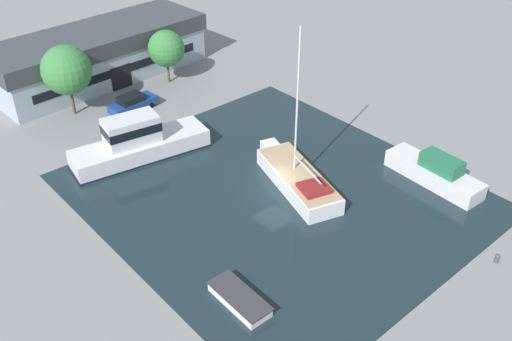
{
  "coord_description": "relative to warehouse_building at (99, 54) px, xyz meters",
  "views": [
    {
      "loc": [
        -24.83,
        -26.09,
        26.1
      ],
      "look_at": [
        0.0,
        2.16,
        1.0
      ],
      "focal_mm": 40.0,
      "sensor_mm": 36.0,
      "label": 1
    }
  ],
  "objects": [
    {
      "name": "quay_tree_by_water",
      "position": [
        -6.17,
        -5.88,
        1.89
      ],
      "size": [
        4.66,
        4.66,
        6.88
      ],
      "color": "brown",
      "rests_on": "ground"
    },
    {
      "name": "motor_cruiser",
      "position": [
        -5.68,
        -16.88,
        -1.25
      ],
      "size": [
        12.12,
        5.22,
        3.93
      ],
      "rotation": [
        0.0,
        0.0,
        1.41
      ],
      "color": "silver",
      "rests_on": "water_canal"
    },
    {
      "name": "parked_car",
      "position": [
        -1.55,
        -9.05,
        -1.84
      ],
      "size": [
        4.93,
        2.29,
        1.63
      ],
      "rotation": [
        0.0,
        0.0,
        4.8
      ],
      "color": "navy",
      "rests_on": "ground"
    },
    {
      "name": "ground_plane",
      "position": [
        -0.54,
        -28.27,
        -2.66
      ],
      "size": [
        440.0,
        440.0,
        0.0
      ],
      "primitive_type": "plane",
      "color": "gray"
    },
    {
      "name": "small_dinghy",
      "position": [
        -9.96,
        -35.31,
        -2.31
      ],
      "size": [
        1.84,
        4.43,
        0.69
      ],
      "rotation": [
        0.0,
        0.0,
        6.27
      ],
      "color": "white",
      "rests_on": "water_canal"
    },
    {
      "name": "cabin_boat",
      "position": [
        10.01,
        -35.62,
        -1.72
      ],
      "size": [
        2.73,
        8.25,
        2.56
      ],
      "rotation": [
        0.0,
        0.0,
        -0.05
      ],
      "color": "silver",
      "rests_on": "water_canal"
    },
    {
      "name": "water_canal",
      "position": [
        -0.54,
        -28.27,
        -2.66
      ],
      "size": [
        25.57,
        28.77,
        0.01
      ],
      "primitive_type": "cube",
      "color": "#19282D",
      "rests_on": "ground"
    },
    {
      "name": "warehouse_building",
      "position": [
        0.0,
        0.0,
        0.0
      ],
      "size": [
        23.92,
        9.54,
        5.25
      ],
      "rotation": [
        0.0,
        0.0,
        0.06
      ],
      "color": "#99A8B2",
      "rests_on": "ground"
    },
    {
      "name": "sailboat_moored",
      "position": [
        1.4,
        -28.77,
        -1.88
      ],
      "size": [
        5.54,
        10.48,
        12.89
      ],
      "rotation": [
        0.0,
        0.0,
        -0.3
      ],
      "color": "white",
      "rests_on": "water_canal"
    },
    {
      "name": "mooring_bollard",
      "position": [
        5.22,
        -43.78,
        -2.32
      ],
      "size": [
        0.34,
        0.34,
        0.65
      ],
      "color": "#47474C",
      "rests_on": "ground"
    },
    {
      "name": "quay_tree_near_building",
      "position": [
        4.82,
        -5.85,
        1.1
      ],
      "size": [
        3.83,
        3.83,
        5.68
      ],
      "color": "brown",
      "rests_on": "ground"
    }
  ]
}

